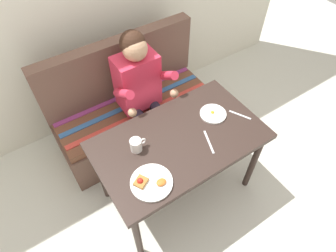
% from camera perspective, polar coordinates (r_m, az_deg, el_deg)
% --- Properties ---
extents(ground_plane, '(8.00, 8.00, 0.00)m').
position_cam_1_polar(ground_plane, '(2.65, 1.82, -12.14)').
color(ground_plane, beige).
extents(table, '(1.20, 0.70, 0.73)m').
position_cam_1_polar(table, '(2.10, 2.25, -3.88)').
color(table, '#2F221D').
rests_on(table, ground).
extents(couch, '(1.44, 0.56, 1.00)m').
position_cam_1_polar(couch, '(2.77, -7.00, 2.96)').
color(couch, brown).
rests_on(couch, ground).
extents(person, '(0.45, 0.61, 1.21)m').
position_cam_1_polar(person, '(2.38, -5.19, 7.45)').
color(person, '#CF2C46').
rests_on(person, ground).
extents(plate_breakfast, '(0.27, 0.27, 0.05)m').
position_cam_1_polar(plate_breakfast, '(1.84, -3.42, -10.93)').
color(plate_breakfast, white).
rests_on(plate_breakfast, table).
extents(plate_eggs, '(0.20, 0.20, 0.04)m').
position_cam_1_polar(plate_eggs, '(2.20, 8.80, 2.40)').
color(plate_eggs, white).
rests_on(plate_eggs, table).
extents(coffee_mug, '(0.12, 0.08, 0.09)m').
position_cam_1_polar(coffee_mug, '(1.96, -6.22, -3.66)').
color(coffee_mug, white).
rests_on(coffee_mug, table).
extents(fork, '(0.09, 0.16, 0.00)m').
position_cam_1_polar(fork, '(2.24, 13.89, 2.11)').
color(fork, silver).
rests_on(fork, table).
extents(knife, '(0.08, 0.19, 0.00)m').
position_cam_1_polar(knife, '(2.04, 7.99, -3.10)').
color(knife, silver).
rests_on(knife, table).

